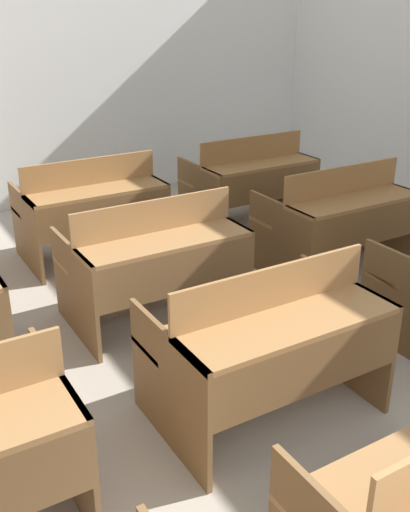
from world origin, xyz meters
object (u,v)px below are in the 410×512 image
at_px(bench_third_right, 338,217).
at_px(bench_back_right, 250,179).
at_px(bench_third_center, 155,259).
at_px(bench_second_center, 268,341).
at_px(bench_back_center, 92,207).

distance_m(bench_third_right, bench_back_right, 1.33).
bearing_deg(bench_third_right, bench_third_center, 179.96).
bearing_deg(bench_third_center, bench_third_right, -0.04).
distance_m(bench_second_center, bench_third_right, 2.13).
relative_size(bench_third_right, bench_back_right, 1.00).
bearing_deg(bench_back_center, bench_back_right, 0.56).
distance_m(bench_third_center, bench_back_center, 1.31).
relative_size(bench_second_center, bench_third_right, 1.00).
relative_size(bench_second_center, bench_back_center, 1.00).
bearing_deg(bench_back_right, bench_second_center, -123.04).
bearing_deg(bench_back_right, bench_back_center, -179.44).
bearing_deg(bench_back_center, bench_third_right, -37.89).
distance_m(bench_second_center, bench_back_right, 3.13).
bearing_deg(bench_second_center, bench_third_center, 91.37).
xyz_separation_m(bench_second_center, bench_back_center, (-0.00, 2.61, 0.00)).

